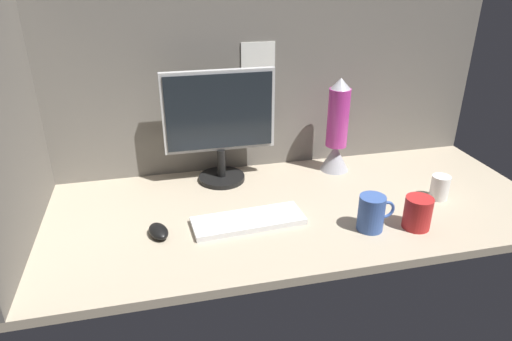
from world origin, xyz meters
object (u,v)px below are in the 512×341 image
Objects in this scene: keyboard at (248,221)px; mug_red_plastic at (418,213)px; mug_ceramic_white at (440,187)px; mug_ceramic_blue at (372,213)px; mouse at (159,231)px; lava_lamp at (337,133)px; monitor at (220,122)px.

keyboard is 3.44× the size of mug_red_plastic.
mug_ceramic_white is 36.02cm from mug_ceramic_blue.
mouse is 0.25× the size of lava_lamp.
monitor reaches higher than mug_ceramic_blue.
monitor reaches higher than keyboard.
mug_ceramic_white is 0.23× the size of lava_lamp.
mug_red_plastic is 15.15cm from mug_ceramic_blue.
mug_red_plastic is (81.98, -14.00, 3.68)cm from mouse.
lava_lamp reaches higher than mug_ceramic_white.
mug_red_plastic reaches higher than mug_ceramic_white.
mug_ceramic_white is (74.63, -33.62, -19.59)cm from monitor.
monitor is 4.84× the size of mug_ceramic_white.
lava_lamp is at bearing 130.56° from mug_ceramic_white.
keyboard is 0.96× the size of lava_lamp.
monitor is 64.93cm from mug_ceramic_blue.
mouse is at bearing 170.26° from mug_ceramic_blue.
mug_ceramic_blue is (67.04, -11.51, 4.26)cm from mouse.
lava_lamp is at bearing 100.65° from mug_red_plastic.
mug_red_plastic is at bearing -41.33° from monitor.
mug_ceramic_white is at bearing -3.24° from keyboard.
mouse is at bearing -155.08° from lava_lamp.
lava_lamp reaches higher than mug_red_plastic.
keyboard is 2.99× the size of mug_ceramic_blue.
monitor is at bearing 178.27° from lava_lamp.
mug_ceramic_blue is at bearing 170.56° from mug_red_plastic.
mug_ceramic_white is at bearing -16.08° from mouse.
keyboard is at bearing 162.04° from mug_ceramic_blue.
mouse is 1.07× the size of mug_ceramic_white.
mug_red_plastic is (-18.55, -15.70, 0.89)cm from mug_ceramic_white.
mug_ceramic_blue is at bearing -21.96° from keyboard.
mouse is at bearing -126.24° from monitor.
mouse is at bearing -179.03° from mug_ceramic_white.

